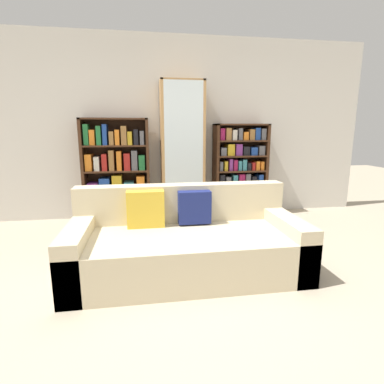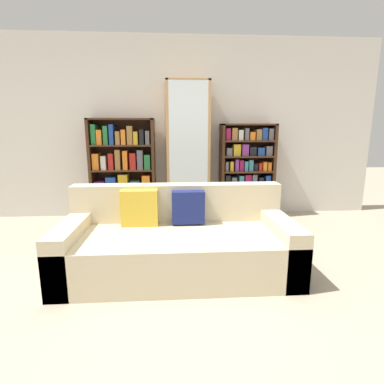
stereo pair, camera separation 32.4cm
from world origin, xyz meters
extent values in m
plane|color=tan|center=(0.00, 0.00, 0.00)|extent=(16.00, 16.00, 0.00)
cube|color=beige|center=(0.00, 2.42, 1.35)|extent=(6.16, 0.06, 2.70)
cube|color=beige|center=(-0.06, 0.37, 0.20)|extent=(2.14, 0.97, 0.40)
cube|color=beige|center=(-0.06, 0.75, 0.59)|extent=(2.14, 0.20, 0.39)
cube|color=beige|center=(-1.03, 0.37, 0.26)|extent=(0.20, 0.97, 0.52)
cube|color=beige|center=(0.91, 0.37, 0.26)|extent=(0.20, 0.97, 0.52)
cube|color=gold|center=(-0.44, 0.59, 0.58)|extent=(0.36, 0.12, 0.36)
cube|color=navy|center=(0.04, 0.59, 0.58)|extent=(0.32, 0.12, 0.32)
cube|color=#3D2314|center=(-1.30, 2.21, 0.75)|extent=(0.04, 0.32, 1.50)
cube|color=#3D2314|center=(-0.39, 2.21, 0.75)|extent=(0.04, 0.32, 1.50)
cube|color=#3D2314|center=(-0.84, 2.21, 1.49)|extent=(0.95, 0.32, 0.02)
cube|color=#3D2314|center=(-0.84, 2.21, 0.01)|extent=(0.95, 0.32, 0.02)
cube|color=#3D2314|center=(-0.84, 2.37, 0.75)|extent=(0.95, 0.01, 1.50)
cube|color=#3D2314|center=(-0.84, 2.21, 0.39)|extent=(0.87, 0.32, 0.02)
cube|color=#3D2314|center=(-0.84, 2.21, 0.75)|extent=(0.87, 0.32, 0.02)
cube|color=#3D2314|center=(-0.84, 2.21, 1.11)|extent=(0.87, 0.32, 0.02)
cube|color=gold|center=(-1.19, 2.20, 0.15)|extent=(0.11, 0.24, 0.26)
cube|color=#AD231E|center=(-1.01, 2.20, 0.14)|extent=(0.10, 0.24, 0.22)
cube|color=#1E4293|center=(-0.85, 2.20, 0.16)|extent=(0.12, 0.24, 0.28)
cube|color=beige|center=(-0.68, 2.20, 0.14)|extent=(0.11, 0.24, 0.23)
cube|color=#8E1947|center=(-0.50, 2.20, 0.15)|extent=(0.10, 0.24, 0.26)
cube|color=#7A3384|center=(-1.18, 2.20, 0.49)|extent=(0.14, 0.24, 0.19)
cube|color=#1E4293|center=(-1.02, 2.20, 0.52)|extent=(0.14, 0.24, 0.25)
cube|color=gold|center=(-0.84, 2.20, 0.54)|extent=(0.14, 0.24, 0.29)
cube|color=teal|center=(-0.67, 2.20, 0.49)|extent=(0.14, 0.24, 0.19)
cube|color=orange|center=(-0.50, 2.20, 0.53)|extent=(0.11, 0.24, 0.27)
cube|color=orange|center=(-1.22, 2.20, 0.88)|extent=(0.09, 0.24, 0.24)
cube|color=beige|center=(-1.11, 2.20, 0.86)|extent=(0.07, 0.24, 0.20)
cube|color=#AD231E|center=(-1.00, 2.20, 0.88)|extent=(0.07, 0.24, 0.24)
cube|color=olive|center=(-0.90, 2.20, 0.91)|extent=(0.07, 0.24, 0.29)
cube|color=orange|center=(-0.79, 2.20, 0.90)|extent=(0.07, 0.24, 0.28)
cube|color=#AD231E|center=(-0.68, 2.20, 0.88)|extent=(0.09, 0.24, 0.24)
cube|color=#5B5B60|center=(-0.58, 2.20, 0.90)|extent=(0.08, 0.24, 0.28)
cube|color=#237038|center=(-0.48, 2.20, 0.87)|extent=(0.09, 0.24, 0.22)
cube|color=#237038|center=(-1.22, 2.20, 1.27)|extent=(0.06, 0.24, 0.29)
cube|color=orange|center=(-1.14, 2.20, 1.23)|extent=(0.07, 0.24, 0.21)
cube|color=#237038|center=(-1.05, 2.20, 1.26)|extent=(0.06, 0.24, 0.27)
cube|color=#1E4293|center=(-0.97, 2.20, 1.27)|extent=(0.06, 0.24, 0.29)
cube|color=olive|center=(-0.89, 2.20, 1.22)|extent=(0.06, 0.24, 0.19)
cube|color=orange|center=(-0.80, 2.20, 1.23)|extent=(0.06, 0.24, 0.21)
cube|color=olive|center=(-0.71, 2.20, 1.26)|extent=(0.08, 0.24, 0.27)
cube|color=gold|center=(-0.63, 2.20, 1.22)|extent=(0.06, 0.24, 0.19)
cube|color=black|center=(-0.55, 2.20, 1.23)|extent=(0.06, 0.24, 0.22)
cube|color=#5B5B60|center=(-0.46, 2.20, 1.22)|extent=(0.06, 0.24, 0.20)
cube|color=#AD7F4C|center=(-0.17, 2.19, 1.01)|extent=(0.04, 0.36, 2.03)
cube|color=#AD7F4C|center=(0.42, 2.19, 1.01)|extent=(0.04, 0.36, 2.03)
cube|color=#AD7F4C|center=(0.13, 2.19, 2.02)|extent=(0.63, 0.36, 0.02)
cube|color=#AD7F4C|center=(0.13, 2.19, 0.01)|extent=(0.63, 0.36, 0.02)
cube|color=#AD7F4C|center=(0.13, 2.37, 1.01)|extent=(0.63, 0.01, 2.03)
cube|color=silver|center=(0.13, 2.02, 1.01)|extent=(0.55, 0.01, 2.01)
cube|color=#AD7F4C|center=(0.13, 2.19, 0.42)|extent=(0.55, 0.32, 0.02)
cube|color=#AD7F4C|center=(0.13, 2.19, 0.82)|extent=(0.55, 0.32, 0.02)
cube|color=#AD7F4C|center=(0.13, 2.19, 1.21)|extent=(0.55, 0.32, 0.02)
cube|color=#AD7F4C|center=(0.13, 2.19, 1.61)|extent=(0.55, 0.32, 0.02)
cylinder|color=silver|center=(-0.07, 2.21, 0.06)|extent=(0.01, 0.01, 0.08)
cone|color=silver|center=(-0.07, 2.21, 0.15)|extent=(0.09, 0.09, 0.10)
cylinder|color=silver|center=(0.06, 2.17, 0.06)|extent=(0.01, 0.01, 0.08)
cone|color=silver|center=(0.06, 2.17, 0.15)|extent=(0.09, 0.09, 0.10)
cylinder|color=silver|center=(0.19, 2.19, 0.06)|extent=(0.01, 0.01, 0.08)
cone|color=silver|center=(0.19, 2.19, 0.15)|extent=(0.09, 0.09, 0.10)
cylinder|color=silver|center=(0.32, 2.18, 0.06)|extent=(0.01, 0.01, 0.08)
cone|color=silver|center=(0.32, 2.18, 0.15)|extent=(0.09, 0.09, 0.10)
cylinder|color=silver|center=(-0.07, 2.18, 0.47)|extent=(0.01, 0.01, 0.08)
cone|color=silver|center=(-0.07, 2.18, 0.57)|extent=(0.09, 0.09, 0.10)
cylinder|color=silver|center=(0.06, 2.18, 0.47)|extent=(0.01, 0.01, 0.08)
cone|color=silver|center=(0.06, 2.18, 0.57)|extent=(0.09, 0.09, 0.10)
cylinder|color=silver|center=(0.19, 2.19, 0.47)|extent=(0.01, 0.01, 0.08)
cone|color=silver|center=(0.19, 2.19, 0.57)|extent=(0.09, 0.09, 0.10)
cylinder|color=silver|center=(0.32, 2.18, 0.47)|extent=(0.01, 0.01, 0.08)
cone|color=silver|center=(0.32, 2.18, 0.57)|extent=(0.09, 0.09, 0.10)
cylinder|color=silver|center=(-0.08, 2.21, 0.86)|extent=(0.01, 0.01, 0.07)
cone|color=silver|center=(-0.08, 2.21, 0.93)|extent=(0.07, 0.07, 0.08)
cylinder|color=silver|center=(0.02, 2.20, 0.86)|extent=(0.01, 0.01, 0.07)
cone|color=silver|center=(0.02, 2.20, 0.93)|extent=(0.07, 0.07, 0.08)
cylinder|color=silver|center=(0.13, 2.19, 0.86)|extent=(0.01, 0.01, 0.07)
cone|color=silver|center=(0.13, 2.19, 0.93)|extent=(0.07, 0.07, 0.08)
cylinder|color=silver|center=(0.23, 2.18, 0.86)|extent=(0.01, 0.01, 0.07)
cone|color=silver|center=(0.23, 2.18, 0.93)|extent=(0.07, 0.07, 0.08)
cylinder|color=silver|center=(0.33, 2.21, 0.86)|extent=(0.01, 0.01, 0.07)
cone|color=silver|center=(0.33, 2.21, 0.93)|extent=(0.07, 0.07, 0.08)
cylinder|color=silver|center=(-0.08, 2.19, 1.26)|extent=(0.01, 0.01, 0.08)
cone|color=silver|center=(-0.08, 2.19, 1.35)|extent=(0.07, 0.07, 0.10)
cylinder|color=silver|center=(0.02, 2.18, 1.26)|extent=(0.01, 0.01, 0.08)
cone|color=silver|center=(0.02, 2.18, 1.35)|extent=(0.07, 0.07, 0.10)
cylinder|color=silver|center=(0.13, 2.18, 1.26)|extent=(0.01, 0.01, 0.08)
cone|color=silver|center=(0.13, 2.18, 1.35)|extent=(0.07, 0.07, 0.10)
cylinder|color=silver|center=(0.23, 2.17, 1.26)|extent=(0.01, 0.01, 0.08)
cone|color=silver|center=(0.23, 2.17, 1.35)|extent=(0.07, 0.07, 0.10)
cylinder|color=silver|center=(0.33, 2.21, 1.26)|extent=(0.01, 0.01, 0.08)
cone|color=silver|center=(0.33, 2.21, 1.35)|extent=(0.07, 0.07, 0.10)
cylinder|color=silver|center=(-0.08, 2.21, 1.65)|extent=(0.01, 0.01, 0.06)
cone|color=silver|center=(-0.08, 2.21, 1.72)|extent=(0.07, 0.07, 0.08)
cylinder|color=silver|center=(0.02, 2.21, 1.65)|extent=(0.01, 0.01, 0.06)
cone|color=silver|center=(0.02, 2.21, 1.72)|extent=(0.07, 0.07, 0.08)
cylinder|color=silver|center=(0.13, 2.17, 1.65)|extent=(0.01, 0.01, 0.06)
cone|color=silver|center=(0.13, 2.17, 1.72)|extent=(0.07, 0.07, 0.08)
cylinder|color=silver|center=(0.23, 2.20, 1.65)|extent=(0.01, 0.01, 0.06)
cone|color=silver|center=(0.23, 2.20, 1.72)|extent=(0.07, 0.07, 0.08)
cylinder|color=silver|center=(0.33, 2.18, 1.65)|extent=(0.01, 0.01, 0.06)
cone|color=silver|center=(0.33, 2.18, 1.72)|extent=(0.07, 0.07, 0.08)
cube|color=#3D2314|center=(0.64, 2.21, 0.71)|extent=(0.04, 0.32, 1.42)
cube|color=#3D2314|center=(1.42, 2.21, 0.71)|extent=(0.04, 0.32, 1.42)
cube|color=#3D2314|center=(1.03, 2.21, 1.41)|extent=(0.82, 0.32, 0.02)
cube|color=#3D2314|center=(1.03, 2.21, 0.01)|extent=(0.82, 0.32, 0.02)
cube|color=#3D2314|center=(1.03, 2.37, 0.71)|extent=(0.82, 0.01, 1.42)
cube|color=#3D2314|center=(1.03, 2.21, 0.25)|extent=(0.74, 0.32, 0.02)
cube|color=#3D2314|center=(1.03, 2.21, 0.48)|extent=(0.74, 0.32, 0.02)
cube|color=#3D2314|center=(1.03, 2.21, 0.71)|extent=(0.74, 0.32, 0.02)
cube|color=#3D2314|center=(1.03, 2.21, 0.94)|extent=(0.74, 0.32, 0.02)
cube|color=#3D2314|center=(1.03, 2.21, 1.17)|extent=(0.74, 0.32, 0.02)
cube|color=#1E4293|center=(0.72, 2.20, 0.11)|extent=(0.08, 0.24, 0.18)
cube|color=gold|center=(0.81, 2.20, 0.11)|extent=(0.07, 0.24, 0.17)
cube|color=#237038|center=(0.90, 2.20, 0.10)|extent=(0.08, 0.24, 0.16)
cube|color=teal|center=(0.99, 2.20, 0.10)|extent=(0.07, 0.24, 0.16)
cube|color=black|center=(1.08, 2.20, 0.11)|extent=(0.07, 0.24, 0.17)
cube|color=black|center=(1.17, 2.20, 0.09)|extent=(0.08, 0.24, 0.13)
cube|color=#5B5B60|center=(1.26, 2.20, 0.09)|extent=(0.08, 0.24, 0.13)
cube|color=#237038|center=(1.35, 2.20, 0.11)|extent=(0.07, 0.24, 0.16)
cube|color=teal|center=(0.72, 2.20, 0.33)|extent=(0.09, 0.24, 0.13)
cube|color=teal|center=(0.83, 2.20, 0.33)|extent=(0.08, 0.24, 0.13)
cube|color=teal|center=(0.93, 2.20, 0.33)|extent=(0.07, 0.24, 0.13)
cube|color=teal|center=(1.04, 2.20, 0.33)|extent=(0.07, 0.24, 0.12)
cube|color=#5B5B60|center=(1.14, 2.20, 0.35)|extent=(0.08, 0.24, 0.18)
cube|color=gold|center=(1.24, 2.20, 0.35)|extent=(0.09, 0.24, 0.16)
cube|color=black|center=(1.34, 2.20, 0.34)|extent=(0.07, 0.24, 0.16)
cube|color=black|center=(0.73, 2.20, 0.58)|extent=(0.07, 0.24, 0.17)
cube|color=#5B5B60|center=(0.82, 2.20, 0.56)|extent=(0.07, 0.24, 0.13)
cube|color=teal|center=(0.93, 2.20, 0.57)|extent=(0.07, 0.24, 0.16)
cube|color=#8E1947|center=(1.04, 2.20, 0.58)|extent=(0.09, 0.24, 0.17)
cube|color=#5B5B60|center=(1.14, 2.20, 0.58)|extent=(0.07, 0.24, 0.17)
cube|color=black|center=(1.24, 2.20, 0.56)|extent=(0.07, 0.24, 0.13)
cube|color=#1E4293|center=(1.34, 2.20, 0.57)|extent=(0.07, 0.24, 0.16)
cube|color=#5B5B60|center=(0.71, 2.20, 0.79)|extent=(0.05, 0.24, 0.14)
cube|color=gold|center=(0.78, 2.20, 0.80)|extent=(0.05, 0.24, 0.15)
cube|color=#7A3384|center=(0.86, 2.20, 0.81)|extent=(0.05, 0.24, 0.18)
cube|color=#8E1947|center=(0.93, 2.20, 0.81)|extent=(0.06, 0.24, 0.16)
cube|color=teal|center=(1.00, 2.20, 0.80)|extent=(0.05, 0.24, 0.15)
cube|color=teal|center=(1.07, 2.20, 0.81)|extent=(0.06, 0.24, 0.17)
cube|color=black|center=(1.15, 2.20, 0.78)|extent=(0.05, 0.24, 0.12)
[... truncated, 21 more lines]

